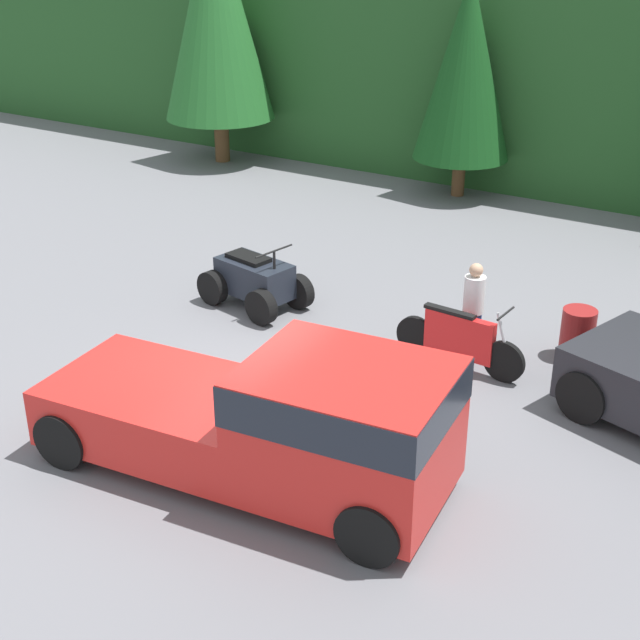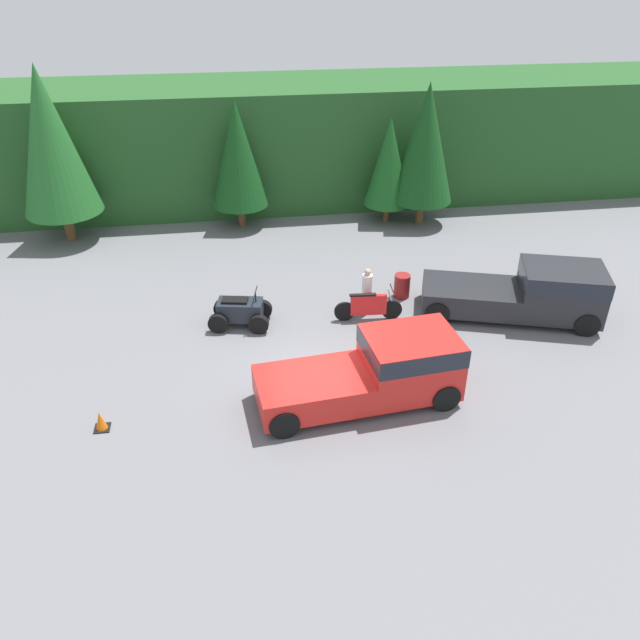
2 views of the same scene
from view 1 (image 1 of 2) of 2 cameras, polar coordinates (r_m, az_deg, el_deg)
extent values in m
plane|color=slate|center=(13.68, -5.71, -6.11)|extent=(80.00, 80.00, 0.00)
cube|color=#235123|center=(26.57, 15.94, 14.88)|extent=(44.00, 6.00, 5.56)
cylinder|color=brown|center=(27.42, -6.30, 11.42)|extent=(0.44, 0.44, 1.32)
cone|color=#236628|center=(26.81, -6.68, 19.03)|extent=(3.21, 3.21, 5.99)
cylinder|color=brown|center=(24.18, 8.85, 9.07)|extent=(0.34, 0.34, 1.02)
cone|color=#144719|center=(23.57, 9.32, 15.72)|extent=(2.50, 2.50, 4.66)
cube|color=red|center=(11.24, 1.73, -7.07)|extent=(2.73, 2.29, 1.70)
cube|color=#1E232D|center=(10.95, 1.77, -4.59)|extent=(2.75, 2.31, 0.54)
cube|color=red|center=(12.70, -10.00, -5.69)|extent=(3.29, 2.34, 0.82)
cylinder|color=black|center=(12.12, 6.72, -8.37)|extent=(0.85, 0.36, 0.82)
cylinder|color=black|center=(10.68, 3.22, -13.41)|extent=(0.85, 0.36, 0.82)
cylinder|color=black|center=(14.00, -11.13, -3.77)|extent=(0.85, 0.36, 0.82)
cylinder|color=black|center=(12.78, -16.10, -7.35)|extent=(0.85, 0.36, 0.82)
cylinder|color=black|center=(13.87, 16.54, -4.68)|extent=(0.87, 0.51, 0.82)
cylinder|color=black|center=(14.70, 11.69, -2.63)|extent=(0.71, 0.15, 0.70)
cylinder|color=black|center=(15.33, 6.14, -1.01)|extent=(0.71, 0.15, 0.70)
cube|color=red|center=(14.90, 8.91, -1.03)|extent=(1.25, 0.24, 0.73)
cylinder|color=#B7B7BC|center=(14.53, 11.65, -1.10)|extent=(0.31, 0.07, 0.82)
cylinder|color=black|center=(14.35, 11.80, 0.41)|extent=(0.08, 0.60, 0.04)
cube|color=black|center=(14.81, 8.30, 0.55)|extent=(0.92, 0.20, 0.06)
cylinder|color=black|center=(17.03, -1.41, 1.82)|extent=(0.70, 0.34, 0.67)
cylinder|color=black|center=(16.40, -3.79, 0.82)|extent=(0.70, 0.34, 0.67)
cylinder|color=black|center=(17.94, -4.54, 2.98)|extent=(0.70, 0.34, 0.67)
cylinder|color=black|center=(17.34, -6.90, 2.07)|extent=(0.70, 0.34, 0.67)
cube|color=#1E232D|center=(17.07, -4.21, 2.72)|extent=(1.61, 1.03, 0.66)
cylinder|color=black|center=(16.51, -2.95, 3.86)|extent=(0.06, 0.06, 0.35)
cylinder|color=black|center=(16.45, -2.96, 4.43)|extent=(0.21, 0.92, 0.04)
cube|color=black|center=(17.04, -4.61, 4.01)|extent=(0.93, 0.59, 0.08)
cylinder|color=navy|center=(15.40, 9.90, -0.83)|extent=(0.23, 0.23, 0.85)
cylinder|color=navy|center=(15.27, 9.39, -1.03)|extent=(0.23, 0.23, 0.85)
cylinder|color=white|center=(15.02, 9.85, 1.63)|extent=(0.46, 0.46, 0.64)
sphere|color=tan|center=(14.86, 9.97, 3.16)|extent=(0.30, 0.30, 0.23)
cylinder|color=maroon|center=(15.74, 16.15, -0.84)|extent=(0.58, 0.58, 0.88)
camera|label=2|loc=(11.63, -98.50, 19.26)|focal=35.00mm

